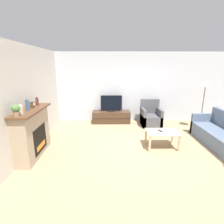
% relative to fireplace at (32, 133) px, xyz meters
% --- Properties ---
extents(ground_plane, '(24.00, 24.00, 0.00)m').
position_rel_fireplace_xyz_m(ground_plane, '(2.77, 0.38, -0.61)').
color(ground_plane, '#9E8460').
extents(wall_back, '(12.00, 0.06, 2.70)m').
position_rel_fireplace_xyz_m(wall_back, '(2.77, 2.93, 0.74)').
color(wall_back, silver).
rests_on(wall_back, ground).
extents(wall_left, '(0.06, 12.00, 2.70)m').
position_rel_fireplace_xyz_m(wall_left, '(-0.21, 0.38, 0.74)').
color(wall_left, beige).
rests_on(wall_left, ground).
extents(fireplace, '(0.47, 1.44, 1.19)m').
position_rel_fireplace_xyz_m(fireplace, '(0.00, 0.00, 0.00)').
color(fireplace, tan).
rests_on(fireplace, ground).
extents(mantel_vase_left, '(0.10, 0.10, 0.22)m').
position_rel_fireplace_xyz_m(mantel_vase_left, '(0.02, -0.43, 0.69)').
color(mantel_vase_left, beige).
rests_on(mantel_vase_left, fireplace).
extents(mantel_vase_centre_left, '(0.09, 0.09, 0.27)m').
position_rel_fireplace_xyz_m(mantel_vase_centre_left, '(0.02, -0.11, 0.71)').
color(mantel_vase_centre_left, '#385670').
rests_on(mantel_vase_centre_left, fireplace).
extents(mantel_vase_right, '(0.08, 0.08, 0.22)m').
position_rel_fireplace_xyz_m(mantel_vase_right, '(0.02, 0.43, 0.69)').
color(mantel_vase_right, '#512D23').
rests_on(mantel_vase_right, fireplace).
extents(mantel_clock, '(0.08, 0.11, 0.15)m').
position_rel_fireplace_xyz_m(mantel_clock, '(0.02, 0.14, 0.66)').
color(mantel_clock, brown).
rests_on(mantel_clock, fireplace).
extents(potted_plant, '(0.16, 0.16, 0.25)m').
position_rel_fireplace_xyz_m(potted_plant, '(0.02, -0.61, 0.73)').
color(potted_plant, '#936B4C').
rests_on(potted_plant, fireplace).
extents(tv_stand, '(1.46, 0.52, 0.45)m').
position_rel_fireplace_xyz_m(tv_stand, '(1.95, 2.60, -0.38)').
color(tv_stand, '#422D1E').
rests_on(tv_stand, ground).
extents(tv, '(0.82, 0.18, 0.63)m').
position_rel_fireplace_xyz_m(tv, '(1.95, 2.60, 0.14)').
color(tv, black).
rests_on(tv, tv_stand).
extents(armchair, '(0.70, 0.76, 0.95)m').
position_rel_fireplace_xyz_m(armchair, '(3.43, 2.27, -0.30)').
color(armchair, '#4C4C51').
rests_on(armchair, ground).
extents(coffee_table, '(0.86, 0.58, 0.45)m').
position_rel_fireplace_xyz_m(coffee_table, '(3.31, 0.40, -0.22)').
color(coffee_table, '#CCB289').
rests_on(coffee_table, ground).
extents(remote, '(0.12, 0.15, 0.02)m').
position_rel_fireplace_xyz_m(remote, '(3.26, 0.43, -0.14)').
color(remote, black).
rests_on(remote, coffee_table).
extents(floor_lamp, '(0.36, 0.36, 1.74)m').
position_rel_fireplace_xyz_m(floor_lamp, '(5.06, 1.75, 0.92)').
color(floor_lamp, black).
rests_on(floor_lamp, ground).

